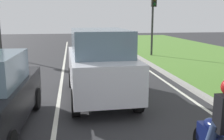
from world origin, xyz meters
TOP-DOWN VIEW (x-y plane):
  - ground_plane at (0.00, 14.00)m, footprint 60.00×60.00m
  - lane_line_center at (-0.70, 14.00)m, footprint 0.12×32.00m
  - lane_line_right_edge at (3.60, 14.00)m, footprint 0.12×32.00m
  - curb_right at (4.10, 14.00)m, footprint 0.24×48.00m
  - car_suv_ahead at (0.65, 9.67)m, footprint 2.07×4.55m
  - traffic_light_near_right at (5.21, 18.47)m, footprint 0.32×0.50m

SIDE VIEW (x-z plane):
  - ground_plane at x=0.00m, z-range 0.00..0.00m
  - lane_line_center at x=-0.70m, z-range 0.00..0.01m
  - lane_line_right_edge at x=3.60m, z-range 0.00..0.01m
  - curb_right at x=4.10m, z-range 0.00..0.12m
  - car_suv_ahead at x=0.65m, z-range 0.03..2.31m
  - traffic_light_near_right at x=5.21m, z-range 0.84..5.16m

